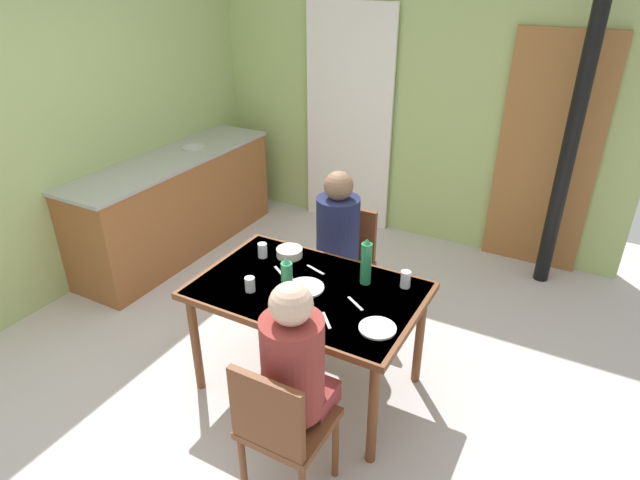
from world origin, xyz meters
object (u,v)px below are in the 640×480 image
(chair_far_diner, at_px, (345,259))
(person_far_diner, at_px, (337,232))
(serving_bowl_center, at_px, (289,252))
(water_bottle_green_near, at_px, (366,262))
(kitchen_counter, at_px, (176,204))
(dining_table, at_px, (308,299))
(person_near_diner, at_px, (294,362))
(chair_near_diner, at_px, (281,426))
(water_bottle_green_far, at_px, (287,282))

(chair_far_diner, relative_size, person_far_diner, 1.13)
(serving_bowl_center, bearing_deg, water_bottle_green_near, -5.84)
(kitchen_counter, relative_size, dining_table, 1.61)
(person_far_diner, height_order, serving_bowl_center, person_far_diner)
(chair_far_diner, distance_m, serving_bowl_center, 0.60)
(chair_far_diner, xyz_separation_m, person_far_diner, (-0.00, -0.14, 0.28))
(dining_table, height_order, person_far_diner, person_far_diner)
(person_far_diner, bearing_deg, water_bottle_green_near, 133.63)
(chair_far_diner, distance_m, person_near_diner, 1.53)
(chair_far_diner, xyz_separation_m, serving_bowl_center, (-0.15, -0.51, 0.26))
(chair_near_diner, height_order, person_far_diner, person_far_diner)
(chair_near_diner, distance_m, chair_far_diner, 1.63)
(person_far_diner, bearing_deg, dining_table, 102.18)
(chair_far_diner, relative_size, person_near_diner, 1.13)
(chair_far_diner, distance_m, water_bottle_green_near, 0.80)
(kitchen_counter, distance_m, dining_table, 2.26)
(kitchen_counter, height_order, person_far_diner, person_far_diner)
(serving_bowl_center, bearing_deg, person_far_diner, 67.66)
(kitchen_counter, relative_size, person_near_diner, 2.78)
(water_bottle_green_far, bearing_deg, person_near_diner, -54.90)
(chair_far_diner, xyz_separation_m, person_near_diner, (0.44, -1.43, 0.28))
(kitchen_counter, height_order, dining_table, kitchen_counter)
(kitchen_counter, bearing_deg, dining_table, -27.19)
(person_near_diner, distance_m, person_far_diner, 1.37)
(serving_bowl_center, bearing_deg, kitchen_counter, 156.14)
(person_far_diner, bearing_deg, kitchen_counter, -11.53)
(chair_far_diner, xyz_separation_m, water_bottle_green_far, (0.12, -0.97, 0.37))
(chair_far_diner, bearing_deg, person_far_diner, 90.00)
(dining_table, bearing_deg, chair_far_diner, 100.11)
(kitchen_counter, relative_size, serving_bowl_center, 12.60)
(chair_near_diner, height_order, serving_bowl_center, chair_near_diner)
(person_far_diner, relative_size, water_bottle_green_near, 2.58)
(chair_near_diner, bearing_deg, dining_table, 111.00)
(person_far_diner, bearing_deg, chair_near_diner, 107.11)
(dining_table, distance_m, chair_near_diner, 0.86)
(kitchen_counter, relative_size, chair_far_diner, 2.46)
(chair_far_diner, height_order, person_near_diner, person_near_diner)
(water_bottle_green_near, bearing_deg, person_far_diner, 133.63)
(dining_table, distance_m, water_bottle_green_near, 0.41)
(chair_near_diner, bearing_deg, person_far_diner, 107.11)
(person_near_diner, bearing_deg, water_bottle_green_near, 91.86)
(water_bottle_green_near, distance_m, serving_bowl_center, 0.58)
(person_near_diner, distance_m, water_bottle_green_far, 0.57)
(kitchen_counter, relative_size, water_bottle_green_far, 7.34)
(chair_far_diner, distance_m, person_far_diner, 0.31)
(serving_bowl_center, bearing_deg, chair_near_diner, -60.62)
(dining_table, bearing_deg, water_bottle_green_near, 38.19)
(dining_table, height_order, chair_far_diner, chair_far_diner)
(kitchen_counter, xyz_separation_m, chair_far_diner, (1.86, -0.24, 0.05))
(chair_near_diner, distance_m, person_near_diner, 0.31)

